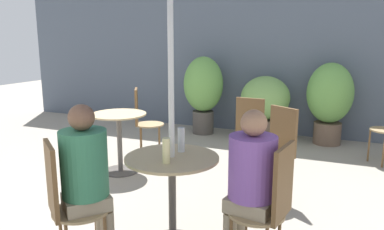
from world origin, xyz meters
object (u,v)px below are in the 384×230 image
at_px(seated_person_1, 250,177).
at_px(potted_plant_0, 203,88).
at_px(bistro_chair_0, 66,198).
at_px(seated_person_0, 87,173).
at_px(potted_plant_1, 265,102).
at_px(bistro_chair_2, 143,117).
at_px(bistro_chair_3, 251,130).
at_px(cafe_table_near, 172,181).
at_px(cafe_table_far, 119,131).
at_px(bistro_chair_4, 277,146).
at_px(beer_glass_1, 181,140).
at_px(bistro_chair_1, 271,201).
at_px(beer_glass_0, 166,151).
at_px(potted_plant_2, 330,98).

distance_m(seated_person_1, potted_plant_0, 3.96).
height_order(bistro_chair_0, seated_person_0, seated_person_0).
relative_size(potted_plant_0, potted_plant_1, 1.29).
relative_size(bistro_chair_2, bistro_chair_3, 1.00).
xyz_separation_m(cafe_table_near, seated_person_1, (0.63, -0.10, 0.16)).
xyz_separation_m(cafe_table_far, bistro_chair_4, (1.92, -0.09, 0.05)).
height_order(cafe_table_near, potted_plant_1, potted_plant_1).
relative_size(cafe_table_near, beer_glass_1, 3.76).
bearing_deg(cafe_table_near, bistro_chair_1, -9.10).
height_order(beer_glass_0, beer_glass_1, beer_glass_1).
xyz_separation_m(cafe_table_near, potted_plant_1, (-0.01, 3.52, 0.07)).
relative_size(bistro_chair_3, bistro_chair_4, 1.00).
distance_m(bistro_chair_0, bistro_chair_3, 2.48).
xyz_separation_m(bistro_chair_1, potted_plant_1, (-0.80, 3.64, 0.04)).
bearing_deg(potted_plant_1, bistro_chair_3, -83.31).
height_order(cafe_table_near, potted_plant_2, potted_plant_2).
xyz_separation_m(cafe_table_near, bistro_chair_4, (0.60, 1.18, 0.03)).
distance_m(bistro_chair_3, seated_person_1, 1.92).
distance_m(cafe_table_near, cafe_table_far, 1.84).
height_order(seated_person_1, potted_plant_0, potted_plant_0).
xyz_separation_m(cafe_table_near, bistro_chair_1, (0.78, -0.13, 0.03)).
xyz_separation_m(bistro_chair_1, bistro_chair_2, (-2.16, 2.05, 0.00)).
relative_size(cafe_table_far, potted_plant_0, 0.55).
distance_m(potted_plant_1, potted_plant_2, 0.99).
bearing_deg(bistro_chair_1, beer_glass_1, -100.45).
xyz_separation_m(bistro_chair_0, seated_person_0, (0.09, 0.12, 0.15)).
height_order(bistro_chair_3, potted_plant_0, potted_plant_0).
xyz_separation_m(bistro_chair_2, beer_glass_1, (1.39, -1.78, 0.27)).
xyz_separation_m(beer_glass_1, potted_plant_1, (-0.03, 3.37, -0.23)).
bearing_deg(potted_plant_1, seated_person_0, -95.59).
distance_m(bistro_chair_1, bistro_chair_3, 1.98).
relative_size(bistro_chair_2, bistro_chair_4, 1.00).
xyz_separation_m(potted_plant_1, potted_plant_2, (0.98, 0.08, 0.13)).
relative_size(cafe_table_near, potted_plant_2, 0.58).
height_order(cafe_table_near, bistro_chair_3, bistro_chair_3).
bearing_deg(bistro_chair_2, potted_plant_2, -83.32).
bearing_deg(bistro_chair_0, beer_glass_0, -99.20).
xyz_separation_m(bistro_chair_3, seated_person_0, (-0.60, -2.26, 0.15)).
height_order(cafe_table_far, potted_plant_1, potted_plant_1).
xyz_separation_m(cafe_table_near, seated_person_0, (-0.41, -0.50, 0.18)).
bearing_deg(cafe_table_far, bistro_chair_2, 94.40).
relative_size(bistro_chair_3, seated_person_0, 0.80).
height_order(bistro_chair_2, bistro_chair_3, same).
relative_size(beer_glass_1, potted_plant_2, 0.15).
bearing_deg(bistro_chair_1, potted_plant_2, -173.64).
bearing_deg(cafe_table_near, bistro_chair_0, -129.10).
distance_m(bistro_chair_4, potted_plant_0, 2.84).
bearing_deg(cafe_table_near, cafe_table_far, 136.16).
xyz_separation_m(bistro_chair_1, seated_person_0, (-1.19, -0.37, 0.15)).
distance_m(seated_person_0, beer_glass_0, 0.57).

